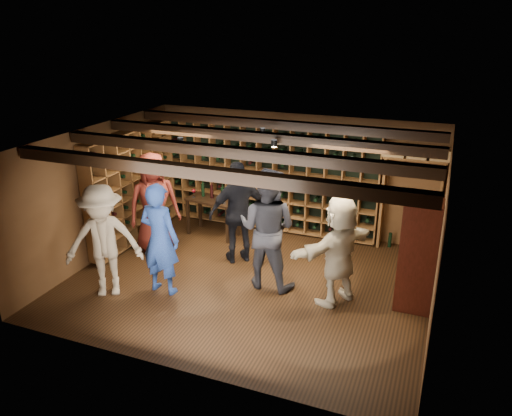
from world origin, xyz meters
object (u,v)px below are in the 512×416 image
at_px(man_blue_shirt, 160,239).
at_px(man_grey_suit, 267,229).
at_px(display_cabinet, 417,258).
at_px(guest_red_floral, 154,203).
at_px(guest_khaki, 103,241).
at_px(tasting_table, 213,203).
at_px(guest_beige, 339,251).
at_px(guest_woman_black, 239,213).

distance_m(man_blue_shirt, man_grey_suit, 1.76).
height_order(display_cabinet, guest_red_floral, guest_red_floral).
height_order(man_blue_shirt, guest_khaki, man_blue_shirt).
height_order(man_grey_suit, guest_khaki, man_grey_suit).
height_order(guest_red_floral, guest_khaki, guest_red_floral).
bearing_deg(tasting_table, guest_beige, -21.34).
bearing_deg(guest_woman_black, guest_khaki, 12.60).
height_order(man_blue_shirt, guest_beige, man_blue_shirt).
height_order(guest_beige, tasting_table, guest_beige).
relative_size(guest_red_floral, guest_beige, 1.10).
relative_size(display_cabinet, guest_woman_black, 0.91).
relative_size(display_cabinet, guest_red_floral, 0.89).
bearing_deg(man_grey_suit, guest_red_floral, -7.88).
bearing_deg(guest_beige, man_blue_shirt, -43.17).
relative_size(guest_woman_black, tasting_table, 1.71).
height_order(guest_woman_black, tasting_table, guest_woman_black).
relative_size(guest_khaki, tasting_table, 1.68).
distance_m(man_blue_shirt, guest_red_floral, 1.60).
relative_size(man_blue_shirt, guest_woman_black, 0.99).
bearing_deg(guest_woman_black, man_grey_suit, 101.54).
distance_m(display_cabinet, man_grey_suit, 2.39).
relative_size(man_grey_suit, guest_khaki, 1.10).
height_order(man_grey_suit, guest_red_floral, man_grey_suit).
bearing_deg(guest_khaki, man_grey_suit, -2.17).
distance_m(man_blue_shirt, guest_beige, 2.86).
xyz_separation_m(display_cabinet, guest_woman_black, (-3.17, 0.49, 0.10)).
bearing_deg(guest_red_floral, guest_khaki, -131.92).
bearing_deg(man_grey_suit, guest_beige, 178.40).
distance_m(man_blue_shirt, tasting_table, 2.42).
bearing_deg(man_blue_shirt, tasting_table, -80.88).
xyz_separation_m(display_cabinet, guest_beige, (-1.16, -0.27, 0.04)).
relative_size(man_blue_shirt, guest_red_floral, 0.96).
bearing_deg(guest_khaki, guest_red_floral, 64.43).
bearing_deg(display_cabinet, tasting_table, 161.53).
bearing_deg(tasting_table, man_blue_shirt, -76.78).
bearing_deg(guest_red_floral, man_blue_shirt, -100.85).
distance_m(guest_red_floral, guest_khaki, 1.71).
bearing_deg(man_grey_suit, display_cabinet, -172.84).
xyz_separation_m(guest_khaki, tasting_table, (0.56, 2.80, -0.23)).
height_order(man_blue_shirt, tasting_table, man_blue_shirt).
xyz_separation_m(guest_woman_black, tasting_table, (-0.99, 0.89, -0.24)).
relative_size(man_grey_suit, guest_woman_black, 1.08).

